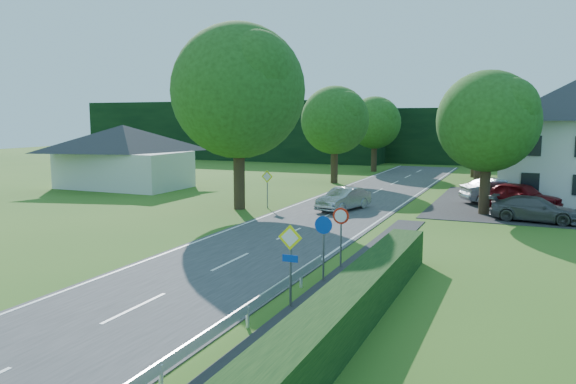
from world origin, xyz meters
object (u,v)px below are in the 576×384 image
at_px(parked_car_red, 520,196).
at_px(parasol, 560,190).
at_px(streetlight, 482,139).
at_px(parked_car_grey, 535,209).
at_px(moving_car, 344,199).
at_px(parked_car_silver_a, 501,191).
at_px(motorcycle, 348,192).

bearing_deg(parked_car_red, parasol, -2.60).
bearing_deg(parasol, streetlight, -135.64).
bearing_deg(parasol, parked_car_red, -121.22).
relative_size(parked_car_red, parked_car_grey, 1.04).
xyz_separation_m(streetlight, parked_car_red, (2.42, 0.73, -3.58)).
height_order(moving_car, parked_car_red, parked_car_red).
bearing_deg(streetlight, parked_car_silver_a, 67.30).
distance_m(parked_car_red, parked_car_silver_a, 2.39).
xyz_separation_m(motorcycle, parked_car_silver_a, (10.11, 1.82, 0.35)).
distance_m(parked_car_silver_a, parked_car_grey, 6.61).
xyz_separation_m(moving_car, parked_car_silver_a, (8.92, 6.76, 0.14)).
relative_size(moving_car, parasol, 2.22).
relative_size(parked_car_silver_a, parked_car_grey, 1.08).
relative_size(streetlight, parked_car_grey, 1.68).
bearing_deg(parked_car_red, moving_car, 143.56).
bearing_deg(parked_car_grey, parasol, -3.67).
distance_m(parked_car_grey, parasol, 8.40).
distance_m(moving_car, parked_car_red, 11.23).
height_order(streetlight, parked_car_silver_a, streetlight).
bearing_deg(parked_car_red, parked_car_grey, -140.23).
distance_m(streetlight, parked_car_silver_a, 4.67).
relative_size(moving_car, parked_car_red, 0.86).
relative_size(moving_car, motorcycle, 2.26).
bearing_deg(parked_car_silver_a, parked_car_red, -175.59).
height_order(parked_car_red, parked_car_silver_a, parked_car_red).
xyz_separation_m(parked_car_silver_a, parasol, (3.70, 1.98, 0.02)).
bearing_deg(parked_car_grey, moving_car, 99.91).
bearing_deg(streetlight, parked_car_grey, -47.09).
distance_m(moving_car, parked_car_grey, 11.03).
bearing_deg(streetlight, parasol, 44.36).
xyz_separation_m(parked_car_red, parked_car_grey, (0.83, -4.23, -0.15)).
distance_m(moving_car, parasol, 15.35).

